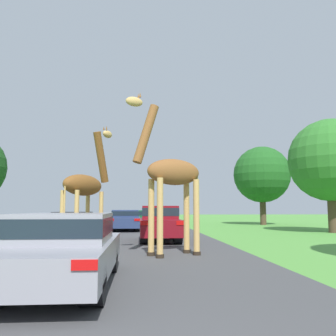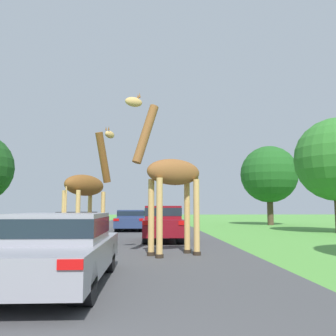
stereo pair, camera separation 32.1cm
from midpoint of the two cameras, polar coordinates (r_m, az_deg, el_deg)
The scene contains 10 objects.
road at distance 31.61m, azimuth -5.62°, elevation -9.08°, with size 8.08×120.00×0.00m.
giraffe_near_road at distance 11.32m, azimuth -0.41°, elevation -1.59°, with size 2.59×1.54×5.05m.
giraffe_companion at distance 13.33m, azimuth -13.72°, elevation -2.70°, with size 1.75×2.69×4.76m.
car_lead_maroon at distance 7.30m, azimuth -17.62°, elevation -11.92°, with size 1.86×4.81×1.37m.
car_queue_right at distance 16.06m, azimuth -1.93°, elevation -8.75°, with size 1.74×3.93×1.57m.
car_queue_left at distance 29.09m, azimuth -4.19°, elevation -7.95°, with size 1.96×4.08×1.29m.
car_far_ahead at distance 24.18m, azimuth -7.18°, elevation -8.19°, with size 1.91×4.70×1.35m.
car_verge_right at distance 18.78m, azimuth -15.54°, elevation -8.62°, with size 1.92×4.31×1.28m.
tree_right_cluster at distance 23.96m, azimuth 24.26°, elevation 1.11°, with size 5.07×5.07×6.95m.
tree_mid_field at distance 32.90m, azimuth 14.56°, elevation -1.05°, with size 5.03×5.03×6.99m.
Camera 1 is at (0.46, -1.55, 1.48)m, focal length 38.00 mm.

